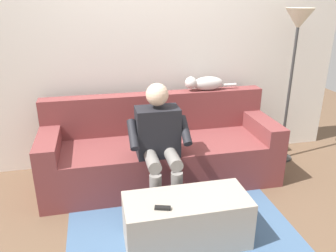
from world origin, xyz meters
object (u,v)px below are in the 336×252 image
(couch, at_px, (161,152))
(remote_black, at_px, (163,208))
(coffee_table, at_px, (187,220))
(floor_lamp, at_px, (297,33))
(cat_on_backrest, at_px, (204,83))
(person_solo_seated, at_px, (159,139))

(couch, xyz_separation_m, remote_black, (0.20, 1.08, 0.10))
(couch, xyz_separation_m, coffee_table, (0.00, 0.99, -0.10))
(remote_black, relative_size, floor_lamp, 0.07)
(cat_on_backrest, relative_size, floor_lamp, 0.34)
(cat_on_backrest, bearing_deg, couch, 26.33)
(remote_black, height_order, floor_lamp, floor_lamp)
(person_solo_seated, height_order, cat_on_backrest, person_solo_seated)
(remote_black, distance_m, floor_lamp, 2.30)
(coffee_table, height_order, floor_lamp, floor_lamp)
(coffee_table, distance_m, floor_lamp, 2.21)
(person_solo_seated, bearing_deg, floor_lamp, -160.62)
(remote_black, bearing_deg, floor_lamp, -126.02)
(floor_lamp, bearing_deg, couch, 5.88)
(person_solo_seated, bearing_deg, couch, -102.58)
(couch, height_order, floor_lamp, floor_lamp)
(cat_on_backrest, distance_m, remote_black, 1.61)
(couch, xyz_separation_m, cat_on_backrest, (-0.52, -0.26, 0.62))
(person_solo_seated, xyz_separation_m, cat_on_backrest, (-0.61, -0.65, 0.30))
(person_solo_seated, xyz_separation_m, remote_black, (0.11, 0.69, -0.22))
(couch, distance_m, person_solo_seated, 0.51)
(coffee_table, xyz_separation_m, remote_black, (0.20, 0.09, 0.20))
(remote_black, bearing_deg, coffee_table, -138.50)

